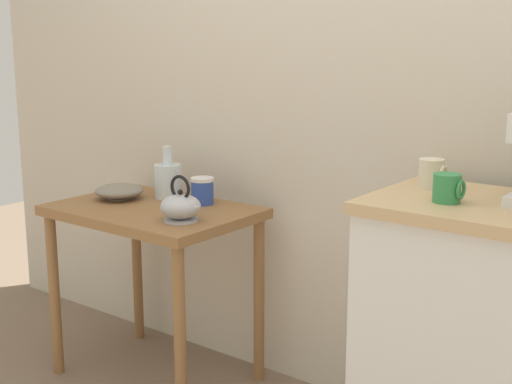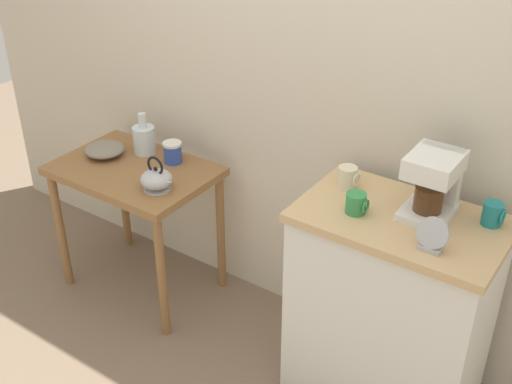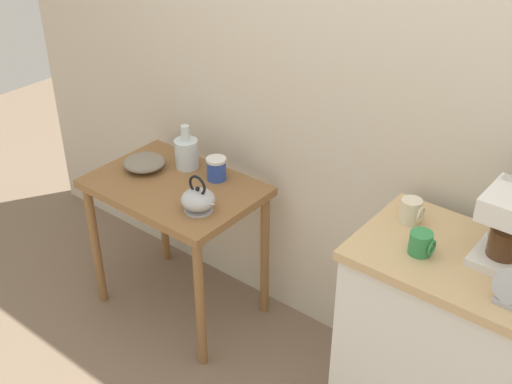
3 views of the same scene
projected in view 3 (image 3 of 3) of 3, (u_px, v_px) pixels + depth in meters
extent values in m
plane|color=#7A6651|center=(290.00, 376.00, 2.97)|extent=(8.00, 8.00, 0.00)
cube|color=beige|center=(388.00, 63.00, 2.48)|extent=(4.40, 0.10, 2.80)
cube|color=olive|center=(175.00, 188.00, 3.02)|extent=(0.80, 0.55, 0.04)
cylinder|color=olive|center=(96.00, 246.00, 3.25)|extent=(0.04, 0.04, 0.69)
cylinder|color=olive|center=(200.00, 305.00, 2.87)|extent=(0.04, 0.04, 0.69)
cylinder|color=olive|center=(163.00, 207.00, 3.56)|extent=(0.04, 0.04, 0.69)
cylinder|color=olive|center=(265.00, 256.00, 3.18)|extent=(0.04, 0.04, 0.69)
cube|color=white|center=(450.00, 364.00, 2.42)|extent=(0.76, 0.47, 0.90)
cube|color=tan|center=(472.00, 265.00, 2.18)|extent=(0.79, 0.50, 0.04)
cylinder|color=gray|center=(145.00, 168.00, 3.13)|extent=(0.09, 0.09, 0.01)
ellipsoid|color=gray|center=(144.00, 162.00, 3.12)|extent=(0.20, 0.20, 0.06)
cylinder|color=#B2B5BA|center=(199.00, 209.00, 2.81)|extent=(0.13, 0.13, 0.01)
ellipsoid|color=#B2B5BA|center=(198.00, 200.00, 2.79)|extent=(0.15, 0.15, 0.09)
cone|color=#B2B5BA|center=(210.00, 204.00, 2.75)|extent=(0.07, 0.03, 0.05)
sphere|color=black|center=(197.00, 189.00, 2.76)|extent=(0.02, 0.02, 0.02)
torus|color=black|center=(197.00, 185.00, 2.75)|extent=(0.09, 0.01, 0.09)
cylinder|color=silver|center=(187.00, 154.00, 3.12)|extent=(0.11, 0.11, 0.14)
cylinder|color=silver|center=(185.00, 133.00, 3.06)|extent=(0.04, 0.04, 0.08)
cylinder|color=#2D4CAD|center=(217.00, 170.00, 3.03)|extent=(0.09, 0.09, 0.10)
cylinder|color=white|center=(216.00, 160.00, 3.00)|extent=(0.10, 0.10, 0.01)
cube|color=white|center=(502.00, 256.00, 2.17)|extent=(0.18, 0.22, 0.03)
cylinder|color=#4C2D19|center=(505.00, 242.00, 2.13)|extent=(0.11, 0.11, 0.10)
cylinder|color=#338C4C|center=(420.00, 243.00, 2.19)|extent=(0.08, 0.08, 0.08)
torus|color=#338C4C|center=(432.00, 248.00, 2.17)|extent=(0.01, 0.06, 0.06)
cylinder|color=beige|center=(411.00, 211.00, 2.35)|extent=(0.08, 0.08, 0.09)
torus|color=beige|center=(421.00, 215.00, 2.33)|extent=(0.01, 0.06, 0.06)
cube|color=#B2B5BA|center=(508.00, 301.00, 1.98)|extent=(0.08, 0.06, 0.02)
cylinder|color=#B2B5BA|center=(512.00, 286.00, 1.95)|extent=(0.12, 0.05, 0.11)
cylinder|color=black|center=(511.00, 286.00, 1.95)|extent=(0.10, 0.04, 0.10)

